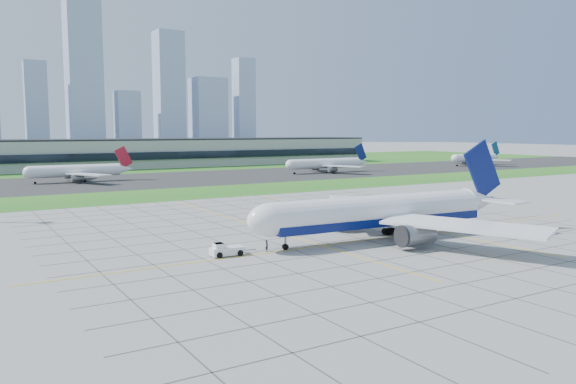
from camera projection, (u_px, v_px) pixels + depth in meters
name	position (u px, v px, depth m)	size (l,w,h in m)	color
ground	(359.00, 238.00, 106.13)	(1400.00, 1400.00, 0.00)	#9C9C97
grass_median	(185.00, 193.00, 182.35)	(700.00, 35.00, 0.04)	#23641C
asphalt_taxiway	(135.00, 181.00, 228.93)	(700.00, 75.00, 0.04)	#383838
grass_far	(79.00, 166.00, 322.09)	(700.00, 145.00, 0.04)	#23641C
apron_markings	(327.00, 229.00, 115.74)	(120.00, 130.00, 0.03)	#474744
terminal	(161.00, 152.00, 320.77)	(260.00, 43.00, 15.80)	#B7B7B2
city_skyline	(10.00, 90.00, 535.55)	(523.00, 32.40, 160.00)	#97A9C6
airliner	(381.00, 212.00, 104.95)	(58.78, 59.43, 18.49)	white
pushback_tug	(225.00, 250.00, 91.28)	(7.96, 3.05, 2.20)	white
crew_near	(267.00, 246.00, 94.55)	(0.71, 0.46, 1.94)	black
crew_far	(528.00, 230.00, 110.30)	(0.77, 0.60, 1.58)	black
distant_jet_1	(78.00, 171.00, 222.05)	(39.54, 42.66, 14.08)	white
distant_jet_2	(326.00, 163.00, 271.54)	(45.38, 42.66, 14.08)	white
distant_jet_3	(475.00, 158.00, 327.95)	(38.29, 42.66, 14.08)	white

